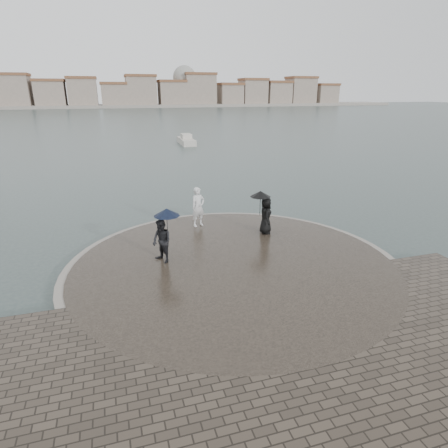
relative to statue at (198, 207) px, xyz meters
name	(u,v)px	position (x,y,z in m)	size (l,w,h in m)	color
ground	(272,323)	(0.34, -7.87, -1.30)	(400.00, 400.00, 0.00)	#2B3835
kerb_ring	(234,267)	(0.34, -4.37, -1.14)	(12.50, 12.50, 0.32)	gray
quay_tip	(234,267)	(0.34, -4.37, -1.12)	(11.90, 11.90, 0.36)	#2D261E
statue	(198,207)	(0.00, 0.00, 0.00)	(0.68, 0.45, 1.87)	silver
visitor_left	(163,234)	(-2.14, -3.48, 0.15)	(1.20, 1.09, 2.04)	black
visitor_right	(265,210)	(2.60, -1.80, 0.13)	(1.08, 1.02, 1.95)	black
far_skyline	(98,93)	(-5.96, 152.84, 4.31)	(260.00, 20.00, 37.00)	gray
boats	(91,148)	(-5.64, 28.55, -0.92)	(26.67, 11.13, 1.50)	#BCB5A9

